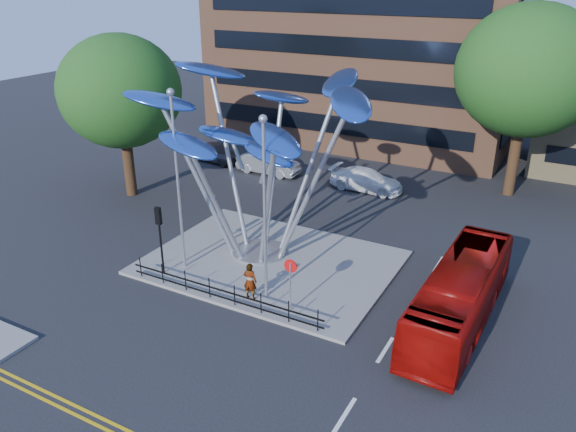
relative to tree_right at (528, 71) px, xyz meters
The scene contains 17 objects.
ground 24.75m from the tree_right, 109.98° to the right, with size 120.00×120.00×0.00m, color black.
traffic_island 20.01m from the tree_right, 119.36° to the right, with size 12.00×9.00×0.15m, color slate.
double_yellow_near 30.21m from the tree_right, 105.95° to the right, with size 40.00×0.12×0.01m, color gold.
double_yellow_far 30.49m from the tree_right, 105.78° to the right, with size 40.00×0.12×0.01m, color gold.
tree_right is the anchor object (origin of this frame).
tree_left 25.09m from the tree_right, 151.39° to the right, with size 7.60×7.60×10.32m.
leaf_sculpture 18.37m from the tree_right, 123.31° to the right, with size 12.72×9.54×9.51m.
street_lamp_left 22.49m from the tree_right, 124.05° to the right, with size 0.36×0.36×8.80m.
street_lamp_right 20.64m from the tree_right, 111.54° to the right, with size 0.36×0.36×8.30m.
traffic_light_island 24.06m from the tree_right, 123.69° to the right, with size 0.28×0.18×3.42m.
no_entry_sign_island 21.31m from the tree_right, 107.12° to the right, with size 0.60×0.10×2.45m.
pedestrian_railing_front 23.43m from the tree_right, 113.91° to the right, with size 10.00×0.06×1.00m.
red_bus 18.07m from the tree_right, 88.29° to the right, with size 2.28×9.76×2.72m, color #940A06.
pedestrian 22.22m from the tree_right, 112.36° to the right, with size 0.64×0.42×1.76m, color gray.
parked_car_left 22.63m from the tree_right, behind, with size 1.77×4.40×1.50m, color #3B3C42.
parked_car_mid 18.15m from the tree_right, 166.08° to the right, with size 1.65×4.72×1.56m, color #A0A4A7.
parked_car_right 11.93m from the tree_right, 156.24° to the right, with size 2.02×4.97×1.44m, color white.
Camera 1 is at (11.76, -15.67, 13.56)m, focal length 35.00 mm.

